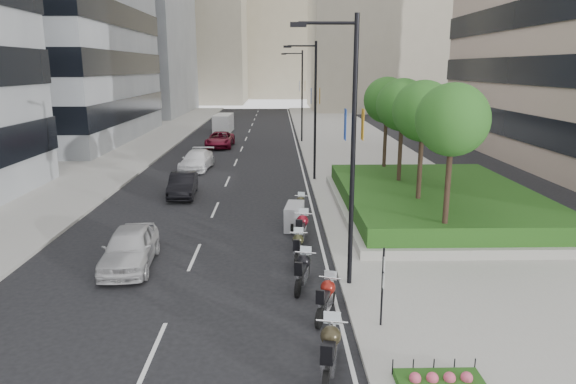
{
  "coord_description": "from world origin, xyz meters",
  "views": [
    {
      "loc": [
        1.85,
        -15.41,
        7.38
      ],
      "look_at": [
        2.3,
        6.69,
        2.0
      ],
      "focal_mm": 32.0,
      "sensor_mm": 36.0,
      "label": 1
    }
  ],
  "objects_px": {
    "car_b": "(183,185)",
    "car_d": "(220,140)",
    "motorcycle_3": "(298,248)",
    "car_c": "(197,160)",
    "motorcycle_6": "(300,206)",
    "motorcycle_5": "(294,217)",
    "motorcycle_0": "(330,352)",
    "motorcycle_4": "(302,229)",
    "delivery_van": "(223,124)",
    "lamp_post_1": "(313,104)",
    "parking_sign": "(383,283)",
    "car_a": "(130,247)",
    "lamp_post_2": "(301,92)",
    "motorcycle_1": "(326,298)",
    "motorcycle_2": "(303,271)",
    "lamp_post_0": "(349,141)"
  },
  "relations": [
    {
      "from": "parking_sign",
      "to": "car_d",
      "type": "height_order",
      "value": "parking_sign"
    },
    {
      "from": "motorcycle_3",
      "to": "motorcycle_1",
      "type": "bearing_deg",
      "value": -165.12
    },
    {
      "from": "motorcycle_1",
      "to": "car_c",
      "type": "xyz_separation_m",
      "value": [
        -7.43,
        23.28,
        0.13
      ]
    },
    {
      "from": "motorcycle_0",
      "to": "car_d",
      "type": "distance_m",
      "value": 38.01
    },
    {
      "from": "motorcycle_0",
      "to": "car_d",
      "type": "relative_size",
      "value": 0.46
    },
    {
      "from": "motorcycle_1",
      "to": "motorcycle_2",
      "type": "xyz_separation_m",
      "value": [
        -0.61,
        2.11,
        0.02
      ]
    },
    {
      "from": "motorcycle_6",
      "to": "car_a",
      "type": "relative_size",
      "value": 0.44
    },
    {
      "from": "motorcycle_3",
      "to": "motorcycle_5",
      "type": "distance_m",
      "value": 4.26
    },
    {
      "from": "lamp_post_2",
      "to": "motorcycle_6",
      "type": "bearing_deg",
      "value": -92.55
    },
    {
      "from": "motorcycle_5",
      "to": "motorcycle_0",
      "type": "bearing_deg",
      "value": -169.77
    },
    {
      "from": "lamp_post_0",
      "to": "motorcycle_4",
      "type": "distance_m",
      "value": 6.5
    },
    {
      "from": "lamp_post_1",
      "to": "motorcycle_4",
      "type": "xyz_separation_m",
      "value": [
        -1.27,
        -12.42,
        -4.43
      ]
    },
    {
      "from": "motorcycle_6",
      "to": "car_c",
      "type": "height_order",
      "value": "car_c"
    },
    {
      "from": "motorcycle_0",
      "to": "motorcycle_4",
      "type": "height_order",
      "value": "motorcycle_0"
    },
    {
      "from": "motorcycle_6",
      "to": "car_b",
      "type": "bearing_deg",
      "value": 67.26
    },
    {
      "from": "car_c",
      "to": "motorcycle_6",
      "type": "bearing_deg",
      "value": -55.71
    },
    {
      "from": "lamp_post_2",
      "to": "motorcycle_2",
      "type": "relative_size",
      "value": 4.14
    },
    {
      "from": "car_d",
      "to": "lamp_post_1",
      "type": "bearing_deg",
      "value": -61.62
    },
    {
      "from": "lamp_post_1",
      "to": "delivery_van",
      "type": "bearing_deg",
      "value": 107.84
    },
    {
      "from": "motorcycle_4",
      "to": "delivery_van",
      "type": "xyz_separation_m",
      "value": [
        -7.37,
        39.29,
        0.32
      ]
    },
    {
      "from": "motorcycle_5",
      "to": "motorcycle_6",
      "type": "distance_m",
      "value": 2.03
    },
    {
      "from": "motorcycle_0",
      "to": "car_c",
      "type": "xyz_separation_m",
      "value": [
        -7.23,
        26.42,
        0.06
      ]
    },
    {
      "from": "motorcycle_2",
      "to": "motorcycle_5",
      "type": "distance_m",
      "value": 6.65
    },
    {
      "from": "parking_sign",
      "to": "motorcycle_1",
      "type": "distance_m",
      "value": 1.96
    },
    {
      "from": "car_b",
      "to": "car_d",
      "type": "xyz_separation_m",
      "value": [
        0.11,
        19.15,
        0.04
      ]
    },
    {
      "from": "lamp_post_0",
      "to": "parking_sign",
      "type": "distance_m",
      "value": 4.74
    },
    {
      "from": "motorcycle_4",
      "to": "car_c",
      "type": "relative_size",
      "value": 0.49
    },
    {
      "from": "motorcycle_0",
      "to": "car_d",
      "type": "height_order",
      "value": "car_d"
    },
    {
      "from": "car_c",
      "to": "delivery_van",
      "type": "relative_size",
      "value": 0.98
    },
    {
      "from": "lamp_post_0",
      "to": "motorcycle_1",
      "type": "bearing_deg",
      "value": -111.95
    },
    {
      "from": "motorcycle_2",
      "to": "motorcycle_4",
      "type": "xyz_separation_m",
      "value": [
        0.18,
        4.57,
        0.05
      ]
    },
    {
      "from": "motorcycle_1",
      "to": "car_a",
      "type": "bearing_deg",
      "value": 78.83
    },
    {
      "from": "motorcycle_6",
      "to": "motorcycle_3",
      "type": "bearing_deg",
      "value": -173.0
    },
    {
      "from": "lamp_post_0",
      "to": "motorcycle_3",
      "type": "relative_size",
      "value": 4.27
    },
    {
      "from": "lamp_post_2",
      "to": "parking_sign",
      "type": "distance_m",
      "value": 38.18
    },
    {
      "from": "lamp_post_0",
      "to": "car_b",
      "type": "xyz_separation_m",
      "value": [
        -7.87,
        13.03,
        -4.39
      ]
    },
    {
      "from": "motorcycle_4",
      "to": "car_a",
      "type": "relative_size",
      "value": 0.54
    },
    {
      "from": "motorcycle_3",
      "to": "car_c",
      "type": "distance_m",
      "value": 19.95
    },
    {
      "from": "lamp_post_2",
      "to": "motorcycle_4",
      "type": "relative_size",
      "value": 3.8
    },
    {
      "from": "motorcycle_3",
      "to": "car_c",
      "type": "relative_size",
      "value": 0.44
    },
    {
      "from": "motorcycle_1",
      "to": "delivery_van",
      "type": "xyz_separation_m",
      "value": [
        -7.8,
        45.97,
        0.39
      ]
    },
    {
      "from": "lamp_post_1",
      "to": "parking_sign",
      "type": "bearing_deg",
      "value": -88.12
    },
    {
      "from": "car_a",
      "to": "lamp_post_0",
      "type": "bearing_deg",
      "value": -18.94
    },
    {
      "from": "motorcycle_4",
      "to": "lamp_post_2",
      "type": "bearing_deg",
      "value": 7.97
    },
    {
      "from": "motorcycle_6",
      "to": "car_d",
      "type": "bearing_deg",
      "value": 25.98
    },
    {
      "from": "motorcycle_2",
      "to": "car_c",
      "type": "bearing_deg",
      "value": 31.63
    },
    {
      "from": "lamp_post_0",
      "to": "car_c",
      "type": "bearing_deg",
      "value": 111.35
    },
    {
      "from": "motorcycle_4",
      "to": "delivery_van",
      "type": "distance_m",
      "value": 39.97
    },
    {
      "from": "parking_sign",
      "to": "motorcycle_0",
      "type": "xyz_separation_m",
      "value": [
        -1.71,
        -2.23,
        -0.82
      ]
    },
    {
      "from": "lamp_post_0",
      "to": "lamp_post_2",
      "type": "bearing_deg",
      "value": 90.0
    }
  ]
}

